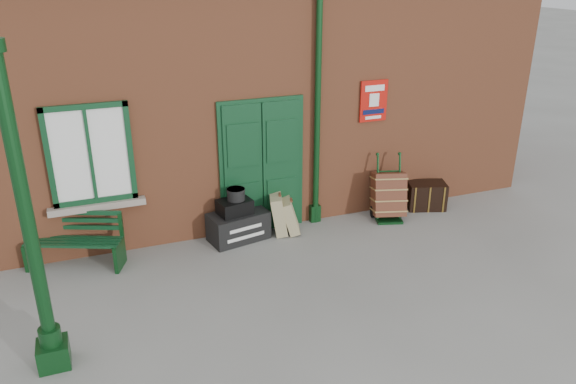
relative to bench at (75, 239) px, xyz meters
name	(u,v)px	position (x,y,z in m)	size (l,w,h in m)	color
ground	(313,266)	(3.28, -1.31, -0.43)	(80.00, 80.00, 0.00)	gray
station_building	(242,79)	(3.28, 2.18, 1.73)	(10.30, 4.30, 4.36)	#A45634
canopy_column	(34,256)	(-0.32, -2.31, 0.98)	(0.34, 0.34, 3.61)	#0D3515
bench	(75,239)	(0.00, 0.00, 0.00)	(1.44, 0.93, 0.86)	#0F3A1E
houdini_trunk	(238,226)	(2.49, -0.06, -0.20)	(0.94, 0.52, 0.47)	black
strongbox	(235,207)	(2.44, -0.06, 0.16)	(0.52, 0.38, 0.24)	black
hatbox	(236,194)	(2.47, -0.06, 0.37)	(0.28, 0.28, 0.19)	black
suitcase_back	(279,214)	(3.19, -0.06, -0.09)	(0.19, 0.47, 0.66)	tan
suitcase_front	(290,216)	(3.37, -0.12, -0.14)	(0.17, 0.43, 0.57)	tan
porter_trolley	(388,195)	(5.19, -0.20, 0.01)	(0.69, 0.72, 1.14)	#0D3515
dark_trunk	(426,195)	(6.07, -0.06, -0.19)	(0.68, 0.44, 0.49)	black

